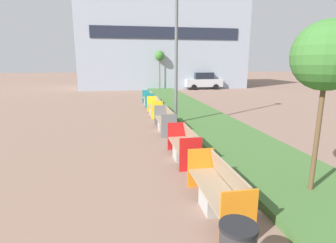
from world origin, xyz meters
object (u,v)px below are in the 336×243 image
(bench_grey_frame, at_px, (165,122))
(parked_car_distant, at_px, (203,81))
(bench_red_frame, at_px, (184,148))
(sapling_tree_near, at_px, (327,56))
(bench_orange_frame, at_px, (217,192))
(bench_yellow_frame, at_px, (155,108))
(sapling_tree_far, at_px, (160,56))
(street_lamp_post, at_px, (176,32))
(bench_teal_frame, at_px, (149,100))

(bench_grey_frame, bearing_deg, parked_car_distant, 68.02)
(bench_red_frame, relative_size, sapling_tree_near, 0.51)
(bench_orange_frame, distance_m, bench_red_frame, 2.87)
(bench_orange_frame, relative_size, bench_yellow_frame, 0.96)
(bench_yellow_frame, bearing_deg, sapling_tree_far, 80.80)
(bench_grey_frame, height_order, sapling_tree_far, sapling_tree_far)
(bench_orange_frame, distance_m, bench_grey_frame, 6.38)
(street_lamp_post, height_order, sapling_tree_far, street_lamp_post)
(bench_grey_frame, xyz_separation_m, street_lamp_post, (0.61, 0.75, 3.80))
(bench_orange_frame, height_order, bench_yellow_frame, same)
(sapling_tree_near, distance_m, parked_car_distant, 24.62)
(bench_orange_frame, xyz_separation_m, street_lamp_post, (0.61, 7.13, 3.80))
(bench_grey_frame, height_order, bench_yellow_frame, same)
(bench_orange_frame, distance_m, sapling_tree_far, 23.87)
(bench_orange_frame, bearing_deg, bench_grey_frame, 89.98)
(sapling_tree_near, distance_m, sapling_tree_far, 23.41)
(bench_red_frame, xyz_separation_m, sapling_tree_near, (2.20, -2.73, 2.64))
(bench_grey_frame, bearing_deg, sapling_tree_far, 82.71)
(bench_red_frame, bearing_deg, sapling_tree_far, 83.92)
(bench_yellow_frame, height_order, bench_teal_frame, same)
(street_lamp_post, height_order, sapling_tree_near, street_lamp_post)
(bench_yellow_frame, height_order, parked_car_distant, parked_car_distant)
(street_lamp_post, bearing_deg, bench_grey_frame, -129.25)
(bench_grey_frame, distance_m, bench_yellow_frame, 3.60)
(bench_teal_frame, height_order, parked_car_distant, parked_car_distant)
(bench_red_frame, height_order, bench_teal_frame, same)
(bench_orange_frame, height_order, bench_grey_frame, same)
(street_lamp_post, height_order, parked_car_distant, street_lamp_post)
(bench_grey_frame, relative_size, bench_yellow_frame, 1.03)
(street_lamp_post, bearing_deg, bench_red_frame, -98.23)
(bench_orange_frame, relative_size, sapling_tree_far, 0.51)
(sapling_tree_near, bearing_deg, parked_car_distant, 78.29)
(bench_grey_frame, xyz_separation_m, bench_teal_frame, (-0.00, 7.29, -0.00))
(bench_yellow_frame, distance_m, street_lamp_post, 4.79)
(bench_yellow_frame, xyz_separation_m, sapling_tree_far, (2.20, 13.57, 3.21))
(bench_teal_frame, bearing_deg, street_lamp_post, -84.67)
(bench_yellow_frame, relative_size, parked_car_distant, 0.52)
(bench_grey_frame, xyz_separation_m, sapling_tree_near, (2.20, -6.23, 2.63))
(parked_car_distant, bearing_deg, sapling_tree_near, -103.79)
(bench_orange_frame, distance_m, sapling_tree_near, 3.43)
(bench_yellow_frame, relative_size, bench_teal_frame, 0.97)
(bench_grey_frame, xyz_separation_m, parked_car_distant, (7.18, 17.79, 0.54))
(bench_yellow_frame, bearing_deg, street_lamp_post, -77.91)
(bench_yellow_frame, bearing_deg, parked_car_distant, 63.16)
(bench_teal_frame, bearing_deg, bench_yellow_frame, -90.01)
(bench_grey_frame, relative_size, street_lamp_post, 0.30)
(bench_teal_frame, relative_size, street_lamp_post, 0.30)
(bench_orange_frame, bearing_deg, street_lamp_post, 85.09)
(sapling_tree_near, xyz_separation_m, sapling_tree_far, (0.00, 23.40, 0.58))
(bench_red_frame, bearing_deg, sapling_tree_near, -51.07)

